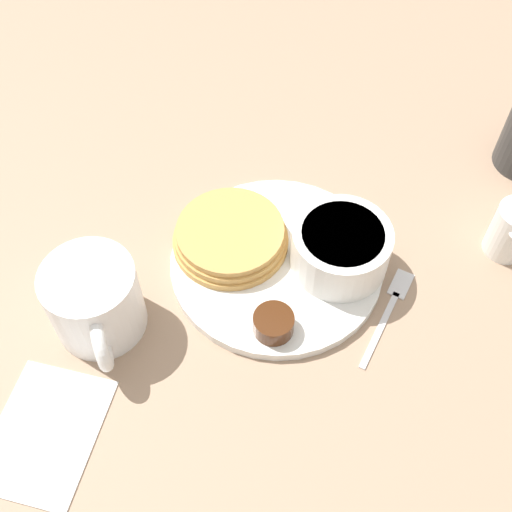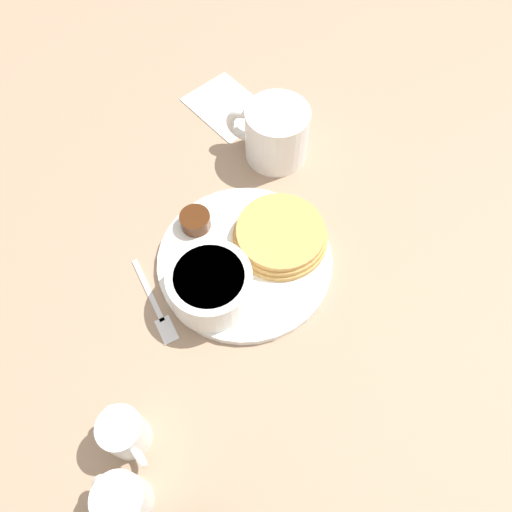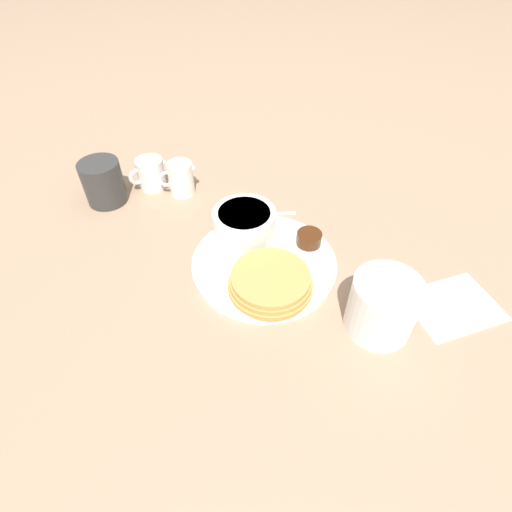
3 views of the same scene
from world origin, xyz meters
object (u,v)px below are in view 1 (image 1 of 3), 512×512
at_px(fork, 391,306).
at_px(bowl, 341,247).
at_px(plate, 277,263).
at_px(coffee_mug, 95,302).

bearing_deg(fork, bowl, -108.40).
bearing_deg(plate, coffee_mug, -44.02).
relative_size(plate, fork, 1.78).
height_order(bowl, fork, bowl).
xyz_separation_m(bowl, fork, (0.02, 0.07, -0.04)).
relative_size(bowl, coffee_mug, 0.95).
bearing_deg(plate, fork, 90.28).
height_order(plate, fork, plate).
bearing_deg(fork, plate, -89.72).
bearing_deg(bowl, plate, -69.42).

